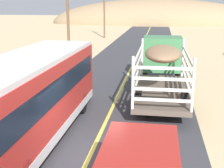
# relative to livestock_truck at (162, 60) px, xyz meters

# --- Properties ---
(ground_plane) EXTENTS (240.00, 240.00, 0.00)m
(ground_plane) POSITION_rel_livestock_truck_xyz_m (-2.38, -9.32, -1.79)
(ground_plane) COLOR #CCB284
(road_surface) EXTENTS (8.00, 120.00, 0.02)m
(road_surface) POSITION_rel_livestock_truck_xyz_m (-2.38, -9.32, -1.78)
(road_surface) COLOR #38383D
(road_surface) RESTS_ON ground
(road_centre_line) EXTENTS (0.16, 117.60, 0.00)m
(road_centre_line) POSITION_rel_livestock_truck_xyz_m (-2.38, -9.32, -1.77)
(road_centre_line) COLOR #D8CC4C
(road_centre_line) RESTS_ON road_surface
(livestock_truck) EXTENTS (2.53, 9.70, 3.02)m
(livestock_truck) POSITION_rel_livestock_truck_xyz_m (0.00, 0.00, 0.00)
(livestock_truck) COLOR #3F7F4C
(livestock_truck) RESTS_ON road_surface
(bus) EXTENTS (2.54, 10.00, 3.21)m
(bus) POSITION_rel_livestock_truck_xyz_m (-4.81, -8.25, -0.04)
(bus) COLOR red
(bus) RESTS_ON road_surface
(power_pole_mid) EXTENTS (2.20, 0.24, 7.19)m
(power_pole_mid) POSITION_rel_livestock_truck_xyz_m (-8.43, 8.88, 2.09)
(power_pole_mid) COLOR brown
(power_pole_mid) RESTS_ON ground
(power_pole_far) EXTENTS (2.20, 0.24, 7.47)m
(power_pole_far) POSITION_rel_livestock_truck_xyz_m (-8.43, 27.24, 2.23)
(power_pole_far) COLOR brown
(power_pole_far) RESTS_ON ground
(distant_hill) EXTENTS (52.79, 19.75, 12.16)m
(distant_hill) POSITION_rel_livestock_truck_xyz_m (-1.54, 60.56, -1.79)
(distant_hill) COLOR #997C5A
(distant_hill) RESTS_ON ground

